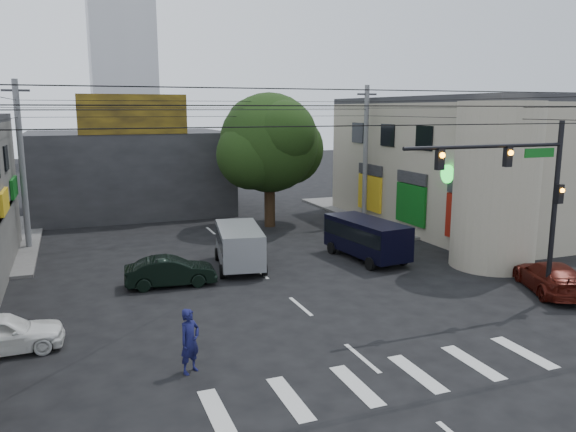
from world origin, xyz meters
TOP-DOWN VIEW (x-y plane):
  - ground at (0.00, 0.00)m, footprint 160.00×160.00m
  - sidewalk_far_right at (18.00, 18.00)m, footprint 16.00×16.00m
  - building_right at (18.00, 13.00)m, footprint 14.00×18.00m
  - corner_column at (11.00, 4.00)m, footprint 4.00×4.00m
  - building_far at (-4.00, 26.00)m, footprint 14.00×10.00m
  - billboard at (-4.00, 21.10)m, footprint 7.00×0.30m
  - tower_distant at (0.00, 70.00)m, footprint 9.00×9.00m
  - street_tree at (4.00, 17.00)m, footprint 6.40×6.40m
  - traffic_gantry at (7.82, -1.00)m, footprint 7.10×0.35m
  - utility_pole_far_left at (-10.50, 16.00)m, footprint 0.32×0.32m
  - utility_pole_far_right at (10.50, 16.00)m, footprint 0.32×0.32m
  - dark_sedan at (-4.29, 6.51)m, footprint 2.00×4.14m
  - white_compact at (-10.50, 1.49)m, footprint 1.64×3.87m
  - maroon_sedan at (10.50, -0.17)m, footprint 5.16×5.90m
  - silver_minivan at (-0.66, 8.19)m, footprint 5.34×3.57m
  - navy_van at (5.84, 7.31)m, footprint 5.57×3.05m
  - traffic_officer at (-5.16, -2.00)m, footprint 1.14×1.12m

SIDE VIEW (x-z plane):
  - ground at x=0.00m, z-range 0.00..0.00m
  - sidewalk_far_right at x=18.00m, z-range 0.00..0.15m
  - dark_sedan at x=-4.29m, z-range 0.00..1.29m
  - white_compact at x=-10.50m, z-range 0.00..1.30m
  - maroon_sedan at x=10.50m, z-range 0.00..1.32m
  - traffic_officer at x=-5.16m, z-range 0.00..1.95m
  - silver_minivan at x=-0.66m, z-range 0.00..2.00m
  - navy_van at x=5.84m, z-range 0.00..2.06m
  - building_far at x=-4.00m, z-range 0.00..6.00m
  - building_right at x=18.00m, z-range 0.00..8.00m
  - corner_column at x=11.00m, z-range 0.00..8.00m
  - utility_pole_far_left at x=-10.50m, z-range 0.00..9.20m
  - utility_pole_far_right at x=10.50m, z-range 0.00..9.20m
  - traffic_gantry at x=7.82m, z-range 1.23..8.43m
  - street_tree at x=4.00m, z-range 1.12..9.82m
  - billboard at x=-4.00m, z-range 6.00..8.60m
  - tower_distant at x=0.00m, z-range 0.00..44.00m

